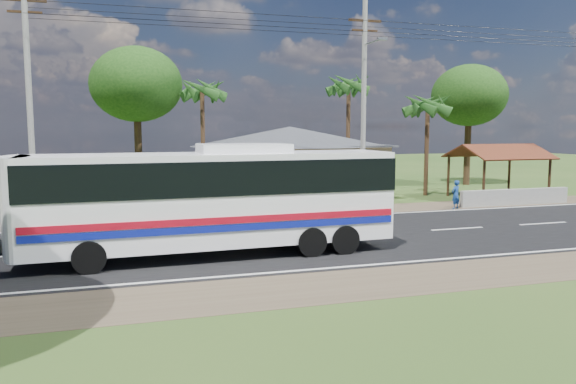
# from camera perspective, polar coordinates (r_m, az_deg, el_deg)

# --- Properties ---
(ground) EXTENTS (120.00, 120.00, 0.00)m
(ground) POSITION_cam_1_polar(r_m,az_deg,el_deg) (23.09, 7.48, -4.36)
(ground) COLOR #2B491A
(ground) RESTS_ON ground
(road) EXTENTS (120.00, 16.00, 0.03)m
(road) POSITION_cam_1_polar(r_m,az_deg,el_deg) (23.09, 7.48, -4.34)
(road) COLOR black
(road) RESTS_ON ground
(house) EXTENTS (12.40, 10.00, 5.00)m
(house) POSITION_cam_1_polar(r_m,az_deg,el_deg) (35.23, 0.20, 3.81)
(house) COLOR tan
(house) RESTS_ON ground
(waiting_shed) EXTENTS (5.20, 4.48, 3.35)m
(waiting_shed) POSITION_cam_1_polar(r_m,az_deg,el_deg) (36.81, 20.59, 3.64)
(waiting_shed) COLOR #352213
(waiting_shed) RESTS_ON ground
(concrete_barrier) EXTENTS (7.00, 0.30, 0.90)m
(concrete_barrier) POSITION_cam_1_polar(r_m,az_deg,el_deg) (34.11, 22.07, -0.47)
(concrete_barrier) COLOR #9E9E99
(concrete_barrier) RESTS_ON ground
(utility_poles) EXTENTS (32.80, 2.22, 11.00)m
(utility_poles) POSITION_cam_1_polar(r_m,az_deg,el_deg) (29.71, 7.12, 9.26)
(utility_poles) COLOR #9E9E99
(utility_poles) RESTS_ON ground
(palm_near) EXTENTS (2.80, 2.80, 6.70)m
(palm_near) POSITION_cam_1_polar(r_m,az_deg,el_deg) (36.88, 14.02, 8.51)
(palm_near) COLOR #47301E
(palm_near) RESTS_ON ground
(palm_mid) EXTENTS (2.80, 2.80, 8.20)m
(palm_mid) POSITION_cam_1_polar(r_m,az_deg,el_deg) (39.37, 6.18, 10.65)
(palm_mid) COLOR #47301E
(palm_mid) RESTS_ON ground
(palm_far) EXTENTS (2.80, 2.80, 7.70)m
(palm_far) POSITION_cam_1_polar(r_m,az_deg,el_deg) (37.07, -8.73, 10.12)
(palm_far) COLOR #47301E
(palm_far) RESTS_ON ground
(tree_behind_house) EXTENTS (6.00, 6.00, 9.61)m
(tree_behind_house) POSITION_cam_1_polar(r_m,az_deg,el_deg) (38.72, -15.15, 10.46)
(tree_behind_house) COLOR #47301E
(tree_behind_house) RESTS_ON ground
(tree_behind_shed) EXTENTS (5.60, 5.60, 9.02)m
(tree_behind_shed) POSITION_cam_1_polar(r_m,az_deg,el_deg) (44.65, 17.94, 9.28)
(tree_behind_shed) COLOR #47301E
(tree_behind_shed) RESTS_ON ground
(coach_bus) EXTENTS (12.33, 2.90, 3.81)m
(coach_bus) POSITION_cam_1_polar(r_m,az_deg,el_deg) (19.11, -7.40, -0.05)
(coach_bus) COLOR white
(coach_bus) RESTS_ON ground
(motorcycle) EXTENTS (1.74, 1.21, 0.87)m
(motorcycle) POSITION_cam_1_polar(r_m,az_deg,el_deg) (28.89, 2.34, -1.22)
(motorcycle) COLOR black
(motorcycle) RESTS_ON ground
(person) EXTENTS (0.65, 0.53, 1.54)m
(person) POSITION_cam_1_polar(r_m,az_deg,el_deg) (31.36, 16.67, -0.26)
(person) COLOR navy
(person) RESTS_ON ground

